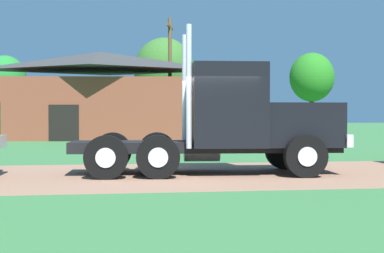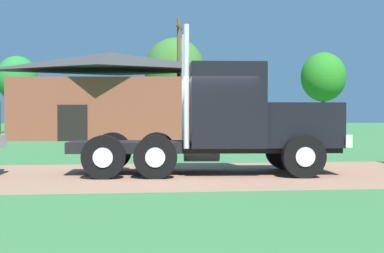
% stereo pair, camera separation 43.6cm
% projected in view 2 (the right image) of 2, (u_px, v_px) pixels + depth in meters
% --- Properties ---
extents(ground_plane, '(200.00, 200.00, 0.00)m').
position_uv_depth(ground_plane, '(201.00, 174.00, 14.34)').
color(ground_plane, '#39733D').
extents(dirt_track, '(120.00, 6.58, 0.01)m').
position_uv_depth(dirt_track, '(201.00, 174.00, 14.34)').
color(dirt_track, '#9A6E56').
rests_on(dirt_track, ground_plane).
extents(truck_foreground_white, '(7.23, 2.93, 3.79)m').
position_uv_depth(truck_foreground_white, '(235.00, 122.00, 14.51)').
color(truck_foreground_white, black).
rests_on(truck_foreground_white, ground_plane).
extents(shed_building, '(13.02, 7.73, 5.73)m').
position_uv_depth(shed_building, '(109.00, 97.00, 36.14)').
color(shed_building, brown).
rests_on(shed_building, ground_plane).
extents(utility_pole_far, '(0.69, 2.17, 8.27)m').
position_uv_depth(utility_pole_far, '(179.00, 75.00, 37.97)').
color(utility_pole_far, brown).
rests_on(utility_pole_far, ground_plane).
extents(tree_left, '(3.63, 3.63, 6.80)m').
position_uv_depth(tree_left, '(17.00, 79.00, 48.28)').
color(tree_left, '#513823').
rests_on(tree_left, ground_plane).
extents(tree_mid, '(5.56, 5.56, 8.70)m').
position_uv_depth(tree_mid, '(175.00, 71.00, 50.39)').
color(tree_mid, '#513823').
rests_on(tree_mid, ground_plane).
extents(tree_right, '(4.32, 4.32, 7.66)m').
position_uv_depth(tree_right, '(323.00, 77.00, 52.93)').
color(tree_right, '#513823').
rests_on(tree_right, ground_plane).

